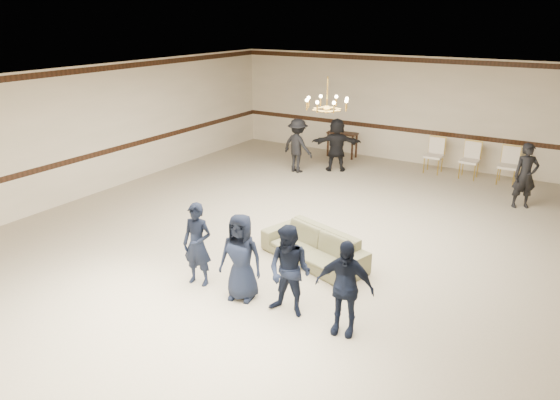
{
  "coord_description": "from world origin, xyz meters",
  "views": [
    {
      "loc": [
        4.61,
        -8.22,
        4.37
      ],
      "look_at": [
        -0.18,
        -0.5,
        1.04
      ],
      "focal_mm": 32.77,
      "sensor_mm": 36.0,
      "label": 1
    }
  ],
  "objects": [
    {
      "name": "room",
      "position": [
        0.0,
        0.0,
        1.6
      ],
      "size": [
        12.01,
        14.01,
        3.21
      ],
      "color": "tan",
      "rests_on": "ground"
    },
    {
      "name": "chair_rail",
      "position": [
        0.0,
        6.99,
        1.0
      ],
      "size": [
        12.0,
        0.02,
        0.14
      ],
      "primitive_type": "cube",
      "color": "black",
      "rests_on": "wall_back"
    },
    {
      "name": "crown_molding",
      "position": [
        0.0,
        6.99,
        3.08
      ],
      "size": [
        12.0,
        0.02,
        0.14
      ],
      "primitive_type": "cube",
      "color": "black",
      "rests_on": "wall_back"
    },
    {
      "name": "chandelier",
      "position": [
        0.0,
        1.0,
        2.88
      ],
      "size": [
        0.94,
        0.94,
        0.89
      ],
      "primitive_type": null,
      "color": "gold",
      "rests_on": "ceiling"
    },
    {
      "name": "boy_a",
      "position": [
        -0.67,
        -2.34,
        0.73
      ],
      "size": [
        0.58,
        0.43,
        1.45
      ],
      "primitive_type": "imported",
      "rotation": [
        0.0,
        0.0,
        0.17
      ],
      "color": "black",
      "rests_on": "floor"
    },
    {
      "name": "boy_b",
      "position": [
        0.23,
        -2.34,
        0.73
      ],
      "size": [
        0.8,
        0.61,
        1.45
      ],
      "primitive_type": "imported",
      "rotation": [
        0.0,
        0.0,
        0.23
      ],
      "color": "black",
      "rests_on": "floor"
    },
    {
      "name": "boy_c",
      "position": [
        1.13,
        -2.34,
        0.73
      ],
      "size": [
        0.73,
        0.59,
        1.45
      ],
      "primitive_type": "imported",
      "rotation": [
        0.0,
        0.0,
        0.05
      ],
      "color": "black",
      "rests_on": "floor"
    },
    {
      "name": "boy_d",
      "position": [
        2.03,
        -2.34,
        0.73
      ],
      "size": [
        0.9,
        0.51,
        1.45
      ],
      "primitive_type": "imported",
      "rotation": [
        0.0,
        0.0,
        0.19
      ],
      "color": "black",
      "rests_on": "floor"
    },
    {
      "name": "settee",
      "position": [
        0.62,
        -0.61,
        0.31
      ],
      "size": [
        2.25,
        1.4,
        0.61
      ],
      "primitive_type": "imported",
      "rotation": [
        0.0,
        0.0,
        -0.3
      ],
      "color": "#666644",
      "rests_on": "floor"
    },
    {
      "name": "adult_left",
      "position": [
        -2.52,
        4.24,
        0.78
      ],
      "size": [
        1.11,
        0.77,
        1.56
      ],
      "primitive_type": "imported",
      "rotation": [
        0.0,
        0.0,
        2.93
      ],
      "color": "black",
      "rests_on": "floor"
    },
    {
      "name": "adult_mid",
      "position": [
        -1.62,
        4.94,
        0.78
      ],
      "size": [
        1.49,
        1.08,
        1.56
      ],
      "primitive_type": "imported",
      "rotation": [
        0.0,
        0.0,
        3.63
      ],
      "color": "black",
      "rests_on": "floor"
    },
    {
      "name": "adult_right",
      "position": [
        3.48,
        4.54,
        0.78
      ],
      "size": [
        0.68,
        0.61,
        1.56
      ],
      "primitive_type": "imported",
      "rotation": [
        0.0,
        0.0,
        0.54
      ],
      "color": "black",
      "rests_on": "floor"
    },
    {
      "name": "banquet_chair_left",
      "position": [
        0.87,
        6.23,
        0.51
      ],
      "size": [
        0.5,
        0.5,
        1.01
      ],
      "primitive_type": null,
      "rotation": [
        0.0,
        0.0,
        -0.02
      ],
      "color": "#F0E1CA",
      "rests_on": "floor"
    },
    {
      "name": "banquet_chair_mid",
      "position": [
        1.87,
        6.23,
        0.51
      ],
      "size": [
        0.52,
        0.52,
        1.01
      ],
      "primitive_type": null,
      "rotation": [
        0.0,
        0.0,
        -0.07
      ],
      "color": "#F0E1CA",
      "rests_on": "floor"
    },
    {
      "name": "banquet_chair_right",
      "position": [
        2.87,
        6.23,
        0.51
      ],
      "size": [
        0.51,
        0.51,
        1.01
      ],
      "primitive_type": null,
      "rotation": [
        0.0,
        0.0,
        0.05
      ],
      "color": "#F0E1CA",
      "rests_on": "floor"
    },
    {
      "name": "console_table",
      "position": [
        -2.13,
        6.43,
        0.4
      ],
      "size": [
        0.97,
        0.43,
        0.81
      ],
      "primitive_type": "cube",
      "rotation": [
        0.0,
        0.0,
        0.03
      ],
      "color": "black",
      "rests_on": "floor"
    }
  ]
}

